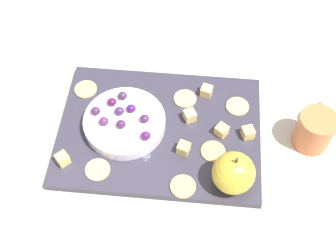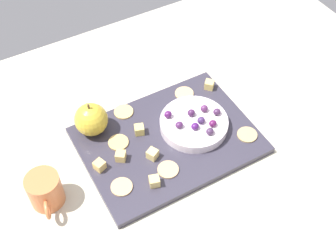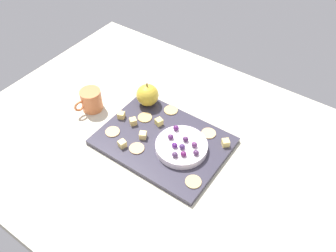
# 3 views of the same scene
# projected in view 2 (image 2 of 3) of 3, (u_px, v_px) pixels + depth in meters

# --- Properties ---
(table) EXTENTS (1.34, 0.96, 0.04)m
(table) POSITION_uv_depth(u_px,v_px,m) (179.00, 143.00, 1.07)
(table) COLOR beige
(table) RESTS_ON ground
(platter) EXTENTS (0.40, 0.29, 0.02)m
(platter) POSITION_uv_depth(u_px,v_px,m) (168.00, 140.00, 1.04)
(platter) COLOR #34313F
(platter) RESTS_ON table
(serving_dish) EXTENTS (0.16, 0.16, 0.02)m
(serving_dish) POSITION_uv_depth(u_px,v_px,m) (194.00, 124.00, 1.04)
(serving_dish) COLOR white
(serving_dish) RESTS_ON platter
(apple_whole) EXTENTS (0.08, 0.08, 0.08)m
(apple_whole) POSITION_uv_depth(u_px,v_px,m) (91.00, 120.00, 1.02)
(apple_whole) COLOR gold
(apple_whole) RESTS_ON platter
(apple_stem) EXTENTS (0.01, 0.01, 0.01)m
(apple_stem) POSITION_uv_depth(u_px,v_px,m) (88.00, 106.00, 0.98)
(apple_stem) COLOR brown
(apple_stem) RESTS_ON apple_whole
(cheese_cube_0) EXTENTS (0.03, 0.03, 0.02)m
(cheese_cube_0) POSITION_uv_depth(u_px,v_px,m) (152.00, 154.00, 0.99)
(cheese_cube_0) COLOR #E7CD7A
(cheese_cube_0) RESTS_ON platter
(cheese_cube_1) EXTENTS (0.03, 0.03, 0.02)m
(cheese_cube_1) POSITION_uv_depth(u_px,v_px,m) (139.00, 130.00, 1.03)
(cheese_cube_1) COLOR #EBD36C
(cheese_cube_1) RESTS_ON platter
(cheese_cube_2) EXTENTS (0.03, 0.03, 0.02)m
(cheese_cube_2) POSITION_uv_depth(u_px,v_px,m) (209.00, 85.00, 1.13)
(cheese_cube_2) COLOR #F4D573
(cheese_cube_2) RESTS_ON platter
(cheese_cube_3) EXTENTS (0.03, 0.03, 0.02)m
(cheese_cube_3) POSITION_uv_depth(u_px,v_px,m) (154.00, 181.00, 0.94)
(cheese_cube_3) COLOR #E8CB76
(cheese_cube_3) RESTS_ON platter
(cheese_cube_4) EXTENTS (0.03, 0.03, 0.02)m
(cheese_cube_4) POSITION_uv_depth(u_px,v_px,m) (100.00, 166.00, 0.97)
(cheese_cube_4) COLOR #EFC96D
(cheese_cube_4) RESTS_ON platter
(cheese_cube_5) EXTENTS (0.03, 0.03, 0.02)m
(cheese_cube_5) POSITION_uv_depth(u_px,v_px,m) (121.00, 157.00, 0.98)
(cheese_cube_5) COLOR #EBC66D
(cheese_cube_5) RESTS_ON platter
(cracker_0) EXTENTS (0.05, 0.05, 0.00)m
(cracker_0) POSITION_uv_depth(u_px,v_px,m) (247.00, 135.00, 1.04)
(cracker_0) COLOR tan
(cracker_0) RESTS_ON platter
(cracker_1) EXTENTS (0.05, 0.05, 0.00)m
(cracker_1) POSITION_uv_depth(u_px,v_px,m) (124.00, 112.00, 1.08)
(cracker_1) COLOR tan
(cracker_1) RESTS_ON platter
(cracker_2) EXTENTS (0.05, 0.05, 0.00)m
(cracker_2) POSITION_uv_depth(u_px,v_px,m) (122.00, 187.00, 0.94)
(cracker_2) COLOR tan
(cracker_2) RESTS_ON platter
(cracker_3) EXTENTS (0.05, 0.05, 0.00)m
(cracker_3) POSITION_uv_depth(u_px,v_px,m) (184.00, 93.00, 1.12)
(cracker_3) COLOR tan
(cracker_3) RESTS_ON platter
(cracker_4) EXTENTS (0.05, 0.05, 0.00)m
(cracker_4) POSITION_uv_depth(u_px,v_px,m) (118.00, 142.00, 1.02)
(cracker_4) COLOR tan
(cracker_4) RESTS_ON platter
(cracker_5) EXTENTS (0.05, 0.05, 0.00)m
(cracker_5) POSITION_uv_depth(u_px,v_px,m) (168.00, 170.00, 0.97)
(cracker_5) COLOR tan
(cracker_5) RESTS_ON platter
(grape_0) EXTENTS (0.02, 0.02, 0.02)m
(grape_0) POSITION_uv_depth(u_px,v_px,m) (168.00, 114.00, 1.04)
(grape_0) COLOR #511B5A
(grape_0) RESTS_ON serving_dish
(grape_1) EXTENTS (0.02, 0.02, 0.02)m
(grape_1) POSITION_uv_depth(u_px,v_px,m) (201.00, 120.00, 1.03)
(grape_1) COLOR #432A5D
(grape_1) RESTS_ON serving_dish
(grape_2) EXTENTS (0.02, 0.02, 0.02)m
(grape_2) POSITION_uv_depth(u_px,v_px,m) (210.00, 131.00, 1.00)
(grape_2) COLOR #432A4C
(grape_2) RESTS_ON serving_dish
(grape_3) EXTENTS (0.02, 0.02, 0.02)m
(grape_3) POSITION_uv_depth(u_px,v_px,m) (204.00, 108.00, 1.05)
(grape_3) COLOR #582959
(grape_3) RESTS_ON serving_dish
(grape_4) EXTENTS (0.02, 0.02, 0.02)m
(grape_4) POSITION_uv_depth(u_px,v_px,m) (195.00, 126.00, 1.01)
(grape_4) COLOR #461961
(grape_4) RESTS_ON serving_dish
(grape_5) EXTENTS (0.02, 0.02, 0.02)m
(grape_5) POSITION_uv_depth(u_px,v_px,m) (182.00, 126.00, 1.02)
(grape_5) COLOR #492251
(grape_5) RESTS_ON serving_dish
(grape_6) EXTENTS (0.02, 0.02, 0.02)m
(grape_6) POSITION_uv_depth(u_px,v_px,m) (213.00, 123.00, 1.02)
(grape_6) COLOR #54164A
(grape_6) RESTS_ON serving_dish
(grape_7) EXTENTS (0.02, 0.02, 0.02)m
(grape_7) POSITION_uv_depth(u_px,v_px,m) (191.00, 113.00, 1.04)
(grape_7) COLOR #47224D
(grape_7) RESTS_ON serving_dish
(grape_8) EXTENTS (0.02, 0.02, 0.02)m
(grape_8) POSITION_uv_depth(u_px,v_px,m) (217.00, 112.00, 1.04)
(grape_8) COLOR #45264B
(grape_8) RESTS_ON serving_dish
(cup) EXTENTS (0.07, 0.10, 0.08)m
(cup) POSITION_uv_depth(u_px,v_px,m) (45.00, 190.00, 0.91)
(cup) COLOR #D57240
(cup) RESTS_ON table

